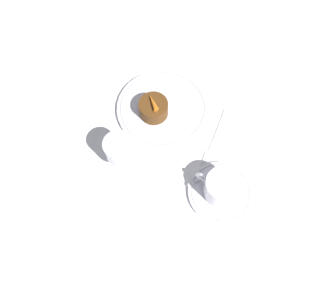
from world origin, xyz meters
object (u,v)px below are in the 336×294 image
Objects in this scene: wine_glass at (120,150)px; fork at (213,144)px; coffee_cup at (222,187)px; dessert_cake at (154,108)px; dinner_plate at (162,108)px.

fork is (-0.18, -0.15, -0.08)m from wine_glass.
coffee_cup is 0.27m from dessert_cake.
coffee_cup is at bearing 154.45° from dessert_cake.
dessert_cake is at bearing -25.55° from coffee_cup.
dinner_plate is 0.04m from dessert_cake.
coffee_cup is at bearing 121.28° from fork.
wine_glass is at bearing 9.22° from coffee_cup.
dessert_cake is (0.01, 0.03, 0.03)m from dinner_plate.
coffee_cup reaches higher than fork.
dinner_plate is 3.23× the size of dessert_cake.
dessert_cake is (0.25, -0.12, -0.01)m from coffee_cup.
wine_glass is (0.25, 0.04, 0.04)m from coffee_cup.
fork is at bearing -58.72° from coffee_cup.
wine_glass is 0.63× the size of fork.
dessert_cake is (-0.00, -0.16, -0.04)m from wine_glass.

